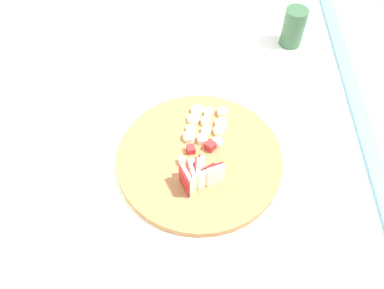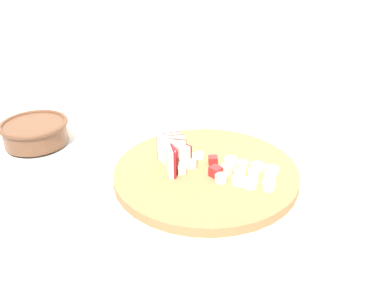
{
  "view_description": "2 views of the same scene",
  "coord_description": "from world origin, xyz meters",
  "px_view_note": "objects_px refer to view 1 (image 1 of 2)",
  "views": [
    {
      "loc": [
        -0.61,
        0.09,
        1.7
      ],
      "look_at": [
        -0.08,
        0.1,
        0.97
      ],
      "focal_mm": 37.15,
      "sensor_mm": 36.0,
      "label": 1
    },
    {
      "loc": [
        -0.02,
        -0.61,
        1.39
      ],
      "look_at": [
        -0.13,
        0.09,
        1.01
      ],
      "focal_mm": 37.63,
      "sensor_mm": 36.0,
      "label": 2
    }
  ],
  "objects_px": {
    "cutting_board": "(200,159)",
    "banana_slice_rows": "(206,126)",
    "apple_dice_pile": "(199,160)",
    "apple_wedge_fan": "(198,175)",
    "small_jar": "(293,27)"
  },
  "relations": [
    {
      "from": "cutting_board",
      "to": "banana_slice_rows",
      "type": "relative_size",
      "value": 3.03
    },
    {
      "from": "cutting_board",
      "to": "apple_dice_pile",
      "type": "bearing_deg",
      "value": 175.36
    },
    {
      "from": "apple_wedge_fan",
      "to": "apple_dice_pile",
      "type": "bearing_deg",
      "value": -1.43
    },
    {
      "from": "cutting_board",
      "to": "small_jar",
      "type": "height_order",
      "value": "small_jar"
    },
    {
      "from": "banana_slice_rows",
      "to": "small_jar",
      "type": "distance_m",
      "value": 0.42
    },
    {
      "from": "apple_dice_pile",
      "to": "banana_slice_rows",
      "type": "height_order",
      "value": "apple_dice_pile"
    },
    {
      "from": "cutting_board",
      "to": "small_jar",
      "type": "relative_size",
      "value": 3.36
    },
    {
      "from": "cutting_board",
      "to": "banana_slice_rows",
      "type": "xyz_separation_m",
      "value": [
        0.08,
        -0.02,
        0.02
      ]
    },
    {
      "from": "cutting_board",
      "to": "banana_slice_rows",
      "type": "bearing_deg",
      "value": -10.27
    },
    {
      "from": "apple_dice_pile",
      "to": "banana_slice_rows",
      "type": "relative_size",
      "value": 0.8
    },
    {
      "from": "cutting_board",
      "to": "apple_dice_pile",
      "type": "xyz_separation_m",
      "value": [
        -0.02,
        0.0,
        0.02
      ]
    },
    {
      "from": "banana_slice_rows",
      "to": "cutting_board",
      "type": "bearing_deg",
      "value": 169.73
    },
    {
      "from": "banana_slice_rows",
      "to": "apple_dice_pile",
      "type": "bearing_deg",
      "value": 170.69
    },
    {
      "from": "small_jar",
      "to": "apple_dice_pile",
      "type": "bearing_deg",
      "value": 149.38
    },
    {
      "from": "apple_wedge_fan",
      "to": "banana_slice_rows",
      "type": "xyz_separation_m",
      "value": [
        0.15,
        -0.02,
        -0.02
      ]
    }
  ]
}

